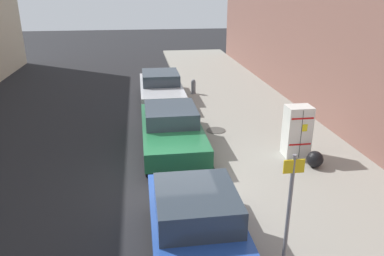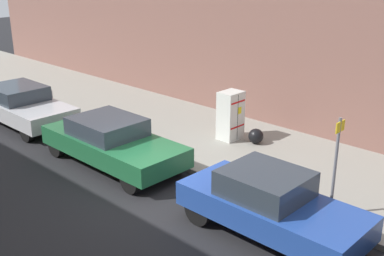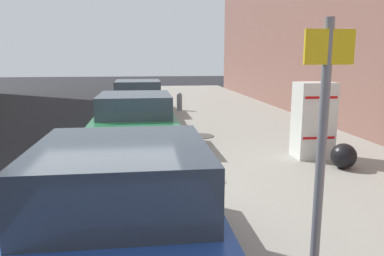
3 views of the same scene
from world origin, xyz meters
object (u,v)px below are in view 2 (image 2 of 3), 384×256
street_sign_post (336,162)px  parked_sedan_green (112,141)px  fire_hydrant (50,97)px  discarded_refrigerator (230,115)px  parked_sedan_silver (21,104)px  parked_hatchback_blue (270,204)px  trash_bag (256,136)px

street_sign_post → parked_sedan_green: bearing=-76.5°
fire_hydrant → parked_sedan_green: 6.33m
street_sign_post → parked_sedan_green: 6.40m
discarded_refrigerator → parked_sedan_silver: discarded_refrigerator is taller
fire_hydrant → parked_hatchback_blue: parked_hatchback_blue is taller
parked_sedan_silver → parked_hatchback_blue: size_ratio=1.16×
parked_hatchback_blue → discarded_refrigerator: bearing=-131.9°
discarded_refrigerator → parked_sedan_green: size_ratio=0.34×
discarded_refrigerator → trash_bag: (-0.23, 0.87, -0.55)m
discarded_refrigerator → parked_sedan_silver: bearing=-61.2°
fire_hydrant → parked_hatchback_blue: bearing=82.1°
discarded_refrigerator → fire_hydrant: size_ratio=2.22×
trash_bag → parked_sedan_silver: 8.58m
parked_sedan_silver → parked_sedan_green: (0.00, 5.37, 0.00)m
fire_hydrant → trash_bag: bearing=105.5°
street_sign_post → parked_sedan_silver: street_sign_post is taller
parked_sedan_silver → parked_hatchback_blue: 10.88m
parked_hatchback_blue → fire_hydrant: bearing=-97.9°
fire_hydrant → parked_sedan_silver: 1.79m
fire_hydrant → discarded_refrigerator: bearing=105.6°
street_sign_post → parked_hatchback_blue: street_sign_post is taller
parked_sedan_silver → parked_sedan_green: bearing=90.0°
discarded_refrigerator → parked_hatchback_blue: discarded_refrigerator is taller
fire_hydrant → parked_hatchback_blue: size_ratio=0.17×
discarded_refrigerator → parked_hatchback_blue: (3.71, 4.14, -0.19)m
parked_sedan_green → parked_hatchback_blue: parked_hatchback_blue is taller
parked_sedan_green → parked_hatchback_blue: size_ratio=1.14×
trash_bag → street_sign_post: bearing=58.0°
street_sign_post → parked_sedan_green: street_sign_post is taller
discarded_refrigerator → fire_hydrant: 7.79m
trash_bag → parked_hatchback_blue: (3.94, 3.27, 0.36)m
parked_sedan_green → parked_sedan_silver: bearing=-90.0°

